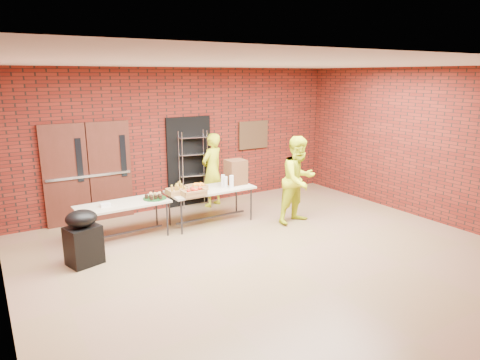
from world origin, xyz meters
The scene contains 19 objects.
room centered at (0.00, 0.00, 1.60)m, with size 8.08×7.08×3.28m.
double_doors centered at (-2.20, 3.44, 1.05)m, with size 1.78×0.12×2.10m.
dark_doorway centered at (0.10, 3.46, 1.05)m, with size 1.10×0.06×2.10m, color black.
bronze_plaque centered at (1.90, 3.45, 1.55)m, with size 0.85×0.04×0.70m, color #422C1A.
wire_rack centered at (0.14, 3.32, 0.89)m, with size 0.66×0.22×1.79m, color #ACADB3, non-canonical shape.
table_left centered at (-1.91, 2.09, 0.64)m, with size 1.73×0.78×0.70m.
table_right centered at (-0.09, 2.03, 0.68)m, with size 1.82×0.77×0.74m.
basket_bananas centered at (-0.83, 2.02, 0.80)m, with size 0.42×0.33×0.13m.
basket_oranges centered at (-0.38, 2.10, 0.80)m, with size 0.40×0.31×0.12m.
basket_apples centered at (-0.61, 1.79, 0.81)m, with size 0.47×0.36×0.14m.
muffin_tray centered at (-1.29, 2.08, 0.75)m, with size 0.45×0.45×0.11m.
napkin_box centered at (-2.24, 2.06, 0.73)m, with size 0.18×0.12×0.06m, color white.
coffee_dispenser centered at (0.55, 2.09, 1.01)m, with size 0.40×0.36×0.53m, color brown.
cup_stack_front centered at (0.22, 1.96, 0.86)m, with size 0.08×0.08×0.23m, color white.
cup_stack_mid centered at (0.30, 1.84, 0.88)m, with size 0.09×0.09×0.27m, color white.
cup_stack_back centered at (0.22, 2.06, 0.87)m, with size 0.08×0.08×0.25m, color white.
covered_grill centered at (-2.81, 1.33, 0.46)m, with size 0.61×0.55×0.93m.
volunteer_woman centered at (0.52, 3.10, 0.86)m, with size 0.63×0.41×1.73m, color #CDDE18.
volunteer_man centered at (1.50, 1.12, 0.91)m, with size 0.89×0.69×1.83m, color #CDDE18.
Camera 1 is at (-4.06, -5.56, 3.03)m, focal length 32.00 mm.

